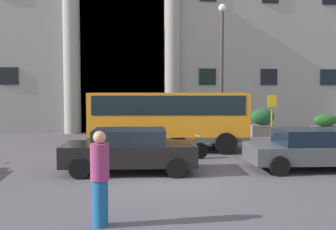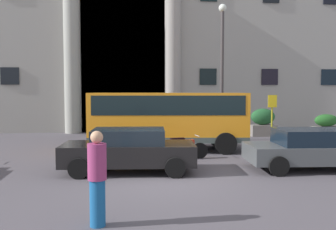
# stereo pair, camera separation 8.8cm
# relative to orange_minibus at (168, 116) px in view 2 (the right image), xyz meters

# --- Properties ---
(ground_plane) EXTENTS (80.00, 64.00, 0.12)m
(ground_plane) POSITION_rel_orange_minibus_xyz_m (-0.75, -5.50, -1.58)
(ground_plane) COLOR #4D484F
(office_building_facade) EXTENTS (40.72, 9.74, 15.91)m
(office_building_facade) POSITION_rel_orange_minibus_xyz_m (-0.76, 11.98, 6.43)
(office_building_facade) COLOR gray
(office_building_facade) RESTS_ON ground_plane
(orange_minibus) EXTENTS (6.83, 2.96, 2.51)m
(orange_minibus) POSITION_rel_orange_minibus_xyz_m (0.00, 0.00, 0.00)
(orange_minibus) COLOR orange
(orange_minibus) RESTS_ON ground_plane
(bus_stop_sign) EXTENTS (0.44, 0.08, 2.39)m
(bus_stop_sign) POSITION_rel_orange_minibus_xyz_m (5.23, 1.43, -0.03)
(bus_stop_sign) COLOR #99951C
(bus_stop_sign) RESTS_ON ground_plane
(hedge_planter_west) EXTENTS (1.52, 0.80, 1.21)m
(hedge_planter_west) POSITION_rel_orange_minibus_xyz_m (9.97, 4.98, -0.93)
(hedge_planter_west) COLOR #68645A
(hedge_planter_west) RESTS_ON ground_plane
(hedge_planter_entrance_left) EXTENTS (1.45, 0.89, 1.53)m
(hedge_planter_entrance_left) POSITION_rel_orange_minibus_xyz_m (-3.32, 5.09, -0.78)
(hedge_planter_entrance_left) COLOR #6F5F59
(hedge_planter_entrance_left) RESTS_ON ground_plane
(hedge_planter_far_west) EXTENTS (1.46, 0.87, 1.58)m
(hedge_planter_far_west) POSITION_rel_orange_minibus_xyz_m (5.93, 4.60, -0.75)
(hedge_planter_far_west) COLOR slate
(hedge_planter_far_west) RESTS_ON ground_plane
(parked_sedan_second) EXTENTS (4.34, 2.23, 1.34)m
(parked_sedan_second) POSITION_rel_orange_minibus_xyz_m (4.32, -4.44, -0.82)
(parked_sedan_second) COLOR #45494B
(parked_sedan_second) RESTS_ON ground_plane
(white_taxi_kerbside) EXTENTS (4.27, 2.19, 1.38)m
(white_taxi_kerbside) POSITION_rel_orange_minibus_xyz_m (-1.70, -4.22, -0.80)
(white_taxi_kerbside) COLOR black
(white_taxi_kerbside) RESTS_ON ground_plane
(scooter_by_planter) EXTENTS (1.92, 0.62, 0.89)m
(scooter_by_planter) POSITION_rel_orange_minibus_xyz_m (5.99, -2.34, -1.06)
(scooter_by_planter) COLOR black
(scooter_by_planter) RESTS_ON ground_plane
(motorcycle_near_kerb) EXTENTS (2.03, 0.55, 0.89)m
(motorcycle_near_kerb) POSITION_rel_orange_minibus_xyz_m (0.26, -2.17, -1.06)
(motorcycle_near_kerb) COLOR black
(motorcycle_near_kerb) RESTS_ON ground_plane
(pedestrian_man_red_shirt) EXTENTS (0.36, 0.36, 1.84)m
(pedestrian_man_red_shirt) POSITION_rel_orange_minibus_xyz_m (-2.28, -8.99, -0.58)
(pedestrian_man_red_shirt) COLOR #175590
(pedestrian_man_red_shirt) RESTS_ON ground_plane
(lamppost_plaza_centre) EXTENTS (0.40, 0.40, 7.03)m
(lamppost_plaza_centre) POSITION_rel_orange_minibus_xyz_m (3.10, 2.93, 2.61)
(lamppost_plaza_centre) COLOR #393536
(lamppost_plaza_centre) RESTS_ON ground_plane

